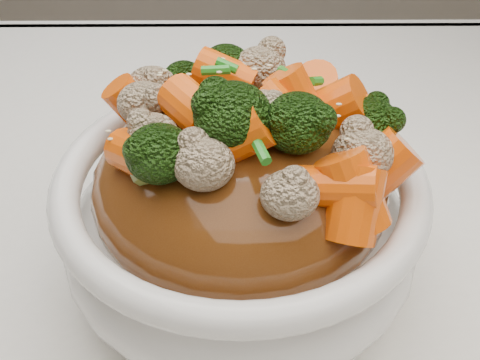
{
  "coord_description": "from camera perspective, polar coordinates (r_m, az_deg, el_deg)",
  "views": [
    {
      "loc": [
        -0.05,
        -0.29,
        1.05
      ],
      "look_at": [
        -0.05,
        -0.02,
        0.83
      ],
      "focal_mm": 42.0,
      "sensor_mm": 36.0,
      "label": 1
    }
  ],
  "objects": [
    {
      "name": "tablecloth",
      "position": [
        0.43,
        6.31,
        -8.85
      ],
      "size": [
        1.2,
        0.8,
        0.04
      ],
      "primitive_type": "cube",
      "color": "white",
      "rests_on": "dining_table"
    },
    {
      "name": "bowl",
      "position": [
        0.37,
        0.0,
        -4.13
      ],
      "size": [
        0.26,
        0.26,
        0.09
      ],
      "primitive_type": null,
      "rotation": [
        0.0,
        0.0,
        0.13
      ],
      "color": "white",
      "rests_on": "tablecloth"
    },
    {
      "name": "sauce_base",
      "position": [
        0.35,
        -0.0,
        -0.4
      ],
      "size": [
        0.21,
        0.21,
        0.1
      ],
      "primitive_type": "ellipsoid",
      "rotation": [
        0.0,
        0.0,
        0.13
      ],
      "color": "#5C2E0F",
      "rests_on": "bowl"
    },
    {
      "name": "carrots",
      "position": [
        0.31,
        -0.0,
        9.0
      ],
      "size": [
        0.21,
        0.21,
        0.05
      ],
      "primitive_type": null,
      "rotation": [
        0.0,
        0.0,
        0.13
      ],
      "color": "#FF5C08",
      "rests_on": "sauce_base"
    },
    {
      "name": "broccoli",
      "position": [
        0.31,
        -0.0,
        8.83
      ],
      "size": [
        0.21,
        0.21,
        0.05
      ],
      "primitive_type": null,
      "rotation": [
        0.0,
        0.0,
        0.13
      ],
      "color": "black",
      "rests_on": "sauce_base"
    },
    {
      "name": "cauliflower",
      "position": [
        0.32,
        -0.0,
        8.5
      ],
      "size": [
        0.21,
        0.21,
        0.04
      ],
      "primitive_type": null,
      "rotation": [
        0.0,
        0.0,
        0.13
      ],
      "color": "tan",
      "rests_on": "sauce_base"
    },
    {
      "name": "scallions",
      "position": [
        0.31,
        0.0,
        9.17
      ],
      "size": [
        0.16,
        0.16,
        0.02
      ],
      "primitive_type": null,
      "rotation": [
        0.0,
        0.0,
        0.13
      ],
      "color": "#24881F",
      "rests_on": "sauce_base"
    },
    {
      "name": "sesame_seeds",
      "position": [
        0.31,
        0.0,
        9.17
      ],
      "size": [
        0.19,
        0.19,
        0.01
      ],
      "primitive_type": null,
      "rotation": [
        0.0,
        0.0,
        0.13
      ],
      "color": "beige",
      "rests_on": "sauce_base"
    }
  ]
}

